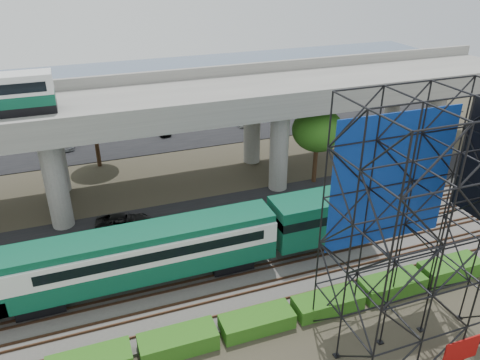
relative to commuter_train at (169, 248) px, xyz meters
name	(u,v)px	position (x,y,z in m)	size (l,w,h in m)	color
ground	(220,289)	(2.98, -2.00, -2.88)	(140.00, 140.00, 0.00)	#474233
ballast_bed	(212,271)	(2.98, 0.00, -2.78)	(90.00, 12.00, 0.20)	slate
service_road	(184,216)	(2.98, 8.50, -2.84)	(90.00, 5.00, 0.08)	black
parking_lot	(140,129)	(2.98, 32.00, -2.84)	(90.00, 18.00, 0.08)	black
harbor_water	(119,86)	(2.98, 54.00, -2.87)	(140.00, 40.00, 0.03)	#495D79
rail_tracks	(212,269)	(2.98, 0.00, -2.60)	(90.00, 9.52, 0.16)	#472D1E
commuter_train	(169,248)	(0.00, 0.00, 0.00)	(29.30, 3.06, 4.30)	black
overpass	(152,110)	(1.89, 14.00, 5.33)	(80.00, 12.00, 12.40)	#9E9B93
scaffold_tower	(422,233)	(12.01, -9.98, 4.59)	(9.36, 6.36, 15.00)	black
hedge_strip	(257,321)	(3.99, -6.30, -2.32)	(34.60, 1.80, 1.20)	#295A14
trees	(115,142)	(-1.69, 14.17, 2.69)	(40.94, 16.94, 7.69)	#382314
suv	(124,222)	(-2.25, 8.17, -2.17)	(2.11, 4.57, 1.27)	black
parked_cars	(144,124)	(3.52, 31.69, -2.20)	(39.67, 9.57, 1.32)	white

